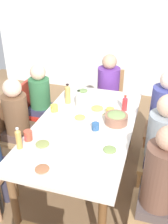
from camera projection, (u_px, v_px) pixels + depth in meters
ground_plane at (84, 179)px, 3.08m from camera, size 6.13×6.13×0.00m
wall_left at (126, 25)px, 4.63m from camera, size 0.12×5.17×2.60m
dining_table at (84, 131)px, 2.75m from camera, size 1.85×1.01×0.77m
chair_0 at (109, 95)px, 3.92m from camera, size 0.40×0.40×0.90m
person_0 at (108, 86)px, 3.75m from camera, size 0.32×0.32×1.17m
chair_1 at (167, 160)px, 2.61m from camera, size 0.40×0.40×0.90m
person_1 at (162, 140)px, 2.52m from camera, size 0.32×0.32×1.22m
chair_2 at (168, 128)px, 3.13m from camera, size 0.40×0.40×0.90m
person_2 at (164, 110)px, 3.03m from camera, size 0.34×0.34×1.23m
chair_3 at (13, 132)px, 3.06m from camera, size 0.40×0.40×0.90m
person_3 at (18, 119)px, 2.94m from camera, size 0.30×0.30×1.19m
chair_4 at (166, 207)px, 2.10m from camera, size 0.40×0.40×0.90m
person_4 at (158, 184)px, 2.01m from camera, size 0.30×0.30×1.27m
chair_5 at (36, 108)px, 3.57m from camera, size 0.40×0.40×0.90m
person_5 at (41, 98)px, 3.46m from camera, size 0.30×0.30×1.14m
plate_0 at (97, 109)px, 2.97m from camera, size 0.25×0.25×0.04m
plate_1 at (42, 170)px, 2.08m from camera, size 0.21×0.21×0.04m
plate_2 at (80, 118)px, 2.79m from camera, size 0.21×0.21×0.04m
plate_3 at (110, 151)px, 2.30m from camera, size 0.22×0.22×0.04m
plate_4 at (83, 91)px, 3.39m from camera, size 0.22×0.22×0.04m
plate_5 at (43, 145)px, 2.37m from camera, size 0.23×0.23×0.04m
bowl_0 at (116, 118)px, 2.70m from camera, size 0.24×0.24×0.12m
cup_0 at (54, 108)px, 2.94m from camera, size 0.12×0.08×0.08m
cup_1 at (110, 112)px, 2.83m from camera, size 0.13×0.09×0.10m
cup_2 at (95, 126)px, 2.60m from camera, size 0.11×0.08×0.07m
cup_3 at (28, 136)px, 2.44m from camera, size 0.12×0.08×0.10m
bottle_0 at (68, 94)px, 3.08m from camera, size 0.07×0.07×0.25m
bottle_1 at (79, 100)px, 2.97m from camera, size 0.06×0.06×0.23m
bottle_2 at (19, 139)px, 2.31m from camera, size 0.05×0.05×0.22m
bottle_3 at (125, 103)px, 2.93m from camera, size 0.06×0.06×0.19m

